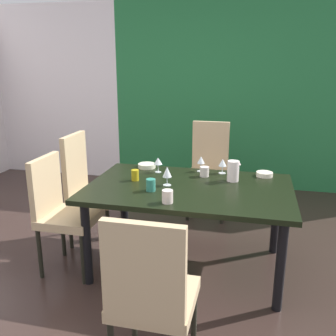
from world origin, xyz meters
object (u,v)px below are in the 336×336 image
Objects in this scene: chair_left_far at (87,185)px; pitcher_near_shelf at (233,171)px; dining_table at (189,195)px; wine_glass_near_window at (167,172)px; serving_bowl_south at (147,166)px; cup_rear at (151,185)px; serving_bowl_center at (264,174)px; wine_glass_right at (201,161)px; cup_west at (167,196)px; cup_north at (135,175)px; wine_glass_east at (223,163)px; chair_head_far at (209,165)px; wine_glass_left at (158,161)px; chair_left_near at (60,208)px; cup_front at (204,172)px.

chair_left_far is 5.98× the size of pitcher_near_shelf.
wine_glass_near_window is at bearing -174.02° from dining_table.
cup_rear reaches higher than serving_bowl_south.
serving_bowl_south is (-1.10, 0.03, 0.00)m from serving_bowl_center.
wine_glass_right is 1.50× the size of cup_west.
serving_bowl_south is at bearing 137.76° from dining_table.
serving_bowl_center is 1.54× the size of cup_north.
serving_bowl_center is (0.37, -0.00, -0.08)m from wine_glass_east.
cup_rear is (0.77, -0.44, 0.20)m from chair_left_far.
chair_head_far is 0.99× the size of chair_left_far.
wine_glass_east is (0.41, 0.45, -0.01)m from wine_glass_near_window.
chair_left_far is 1.31m from wine_glass_east.
chair_left_far is (-1.05, -0.98, 0.00)m from chair_head_far.
wine_glass_left is 0.21m from serving_bowl_south.
cup_north is at bearing 118.73° from chair_left_near.
cup_rear reaches higher than serving_bowl_center.
pitcher_near_shelf is (0.33, -1.02, 0.25)m from chair_head_far.
wine_glass_near_window is at bearing -155.09° from pitcher_near_shelf.
chair_head_far is at bearing 67.94° from cup_north.
chair_head_far is 1.83m from chair_left_near.
wine_glass_left is 0.87× the size of wine_glass_near_window.
pitcher_near_shelf is at bearing 55.69° from cup_west.
chair_head_far reaches higher than cup_front.
serving_bowl_center is (0.60, -0.82, 0.18)m from chair_head_far.
wine_glass_east is 0.94× the size of serving_bowl_center.
serving_bowl_center is at bearing 95.60° from chair_left_far.
chair_left_near is 1.27m from cup_front.
cup_north is (-0.39, 0.44, -0.00)m from cup_west.
wine_glass_right is at bearing 82.17° from cup_west.
wine_glass_near_window is at bearing -11.81° from cup_north.
serving_bowl_center is at bearing 35.04° from dining_table.
chair_left_near is 1.47m from wine_glass_east.
wine_glass_right is 0.58m from serving_bowl_center.
cup_front is (0.17, 0.70, -0.00)m from cup_west.
wine_glass_left is 1.47× the size of cup_north.
chair_left_near reaches higher than pitcher_near_shelf.
wine_glass_right reaches higher than dining_table.
dining_table is 1.24m from chair_head_far.
wine_glass_left is 0.44m from cup_front.
wine_glass_near_window is at bearing -56.25° from serving_bowl_south.
chair_left_near reaches higher than cup_north.
cup_north is at bearing -87.76° from serving_bowl_south.
wine_glass_right is at bearing 86.24° from dining_table.
pitcher_near_shelf is at bearing -35.52° from wine_glass_right.
serving_bowl_south is 0.94m from cup_west.
cup_front is at bearing 116.63° from chair_left_near.
wine_glass_left is at bearing -40.23° from serving_bowl_south.
chair_head_far is at bearing 86.73° from cup_west.
wine_glass_near_window reaches higher than cup_north.
chair_head_far is 1.43m from chair_left_far.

